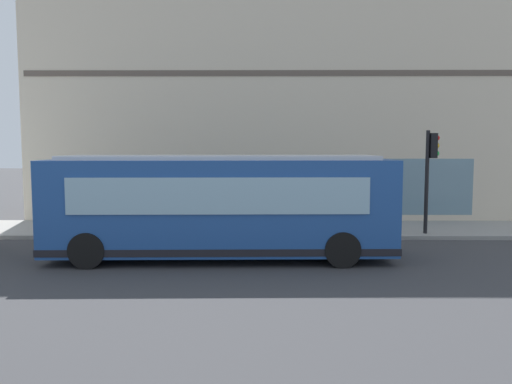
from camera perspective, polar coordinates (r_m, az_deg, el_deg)
name	(u,v)px	position (r m, az deg, el deg)	size (l,w,h in m)	color
ground	(298,256)	(15.70, 4.72, -7.13)	(120.00, 120.00, 0.00)	#38383A
sidewalk_curb	(289,229)	(20.08, 3.76, -4.19)	(3.76, 40.00, 0.15)	gray
building_corner	(284,95)	(24.95, 3.15, 10.80)	(6.35, 22.62, 11.60)	beige
city_bus_nearside	(220,207)	(15.05, -4.02, -1.66)	(2.79, 10.10, 3.07)	#1E478C
traffic_light_near_corner	(431,162)	(19.50, 18.97, 3.21)	(0.32, 0.49, 3.75)	black
fire_hydrant	(347,216)	(20.96, 10.13, -2.66)	(0.35, 0.35, 0.74)	gold
pedestrian_near_building_entrance	(230,200)	(20.24, -2.96, -0.86)	(0.32, 0.32, 1.83)	black
pedestrian_near_hydrant	(91,201)	(22.01, -17.95, -0.99)	(0.32, 0.32, 1.62)	gold
pedestrian_walking_along_curb	(253,203)	(20.37, -0.35, -1.26)	(0.32, 0.32, 1.59)	gold
newspaper_vending_box	(197,220)	(18.94, -6.61, -3.17)	(0.44, 0.43, 0.90)	#263F99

